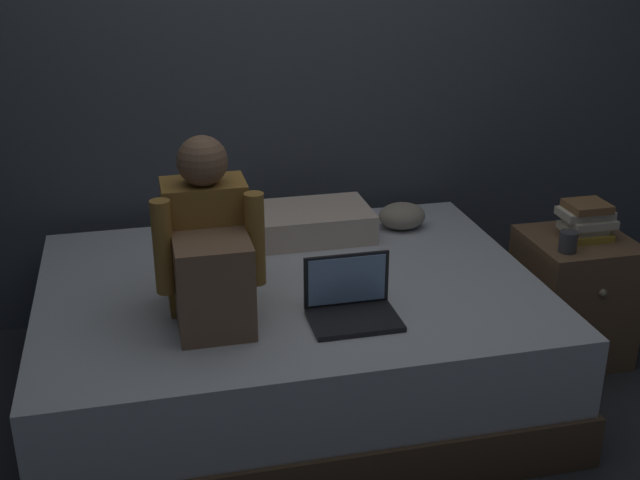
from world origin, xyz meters
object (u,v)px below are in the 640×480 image
object	(u,v)px
person_sitting	(209,251)
mug	(568,242)
clothes_pile	(402,217)
pillow	(308,222)
book_stack	(587,220)
nightstand	(572,297)
bed	(290,339)
laptop	(351,303)

from	to	relation	value
person_sitting	mug	size ratio (longest dim) A/B	7.28
mug	clothes_pile	distance (m)	0.76
pillow	book_stack	distance (m)	1.22
nightstand	mug	world-z (taller)	mug
book_stack	clothes_pile	size ratio (longest dim) A/B	1.03
person_sitting	book_stack	distance (m)	1.67
nightstand	clothes_pile	size ratio (longest dim) A/B	2.61
clothes_pile	nightstand	bearing A→B (deg)	-31.54
pillow	clothes_pile	bearing A→B (deg)	-0.18
bed	nightstand	distance (m)	1.30
nightstand	book_stack	bearing A→B (deg)	4.27
bed	clothes_pile	bearing A→B (deg)	35.61
clothes_pile	book_stack	bearing A→B (deg)	-30.65
pillow	mug	distance (m)	1.13
person_sitting	pillow	bearing A→B (deg)	52.35
laptop	mug	world-z (taller)	laptop
pillow	clothes_pile	xyz separation A→B (m)	(0.45, -0.00, -0.01)
bed	mug	distance (m)	1.23
person_sitting	book_stack	size ratio (longest dim) A/B	2.93
mug	clothes_pile	world-z (taller)	mug
bed	laptop	xyz separation A→B (m)	(0.16, -0.35, 0.32)
bed	person_sitting	bearing A→B (deg)	-147.89
laptop	pillow	world-z (taller)	laptop
nightstand	clothes_pile	distance (m)	0.84
nightstand	pillow	bearing A→B (deg)	159.71
person_sitting	clothes_pile	size ratio (longest dim) A/B	3.01
bed	pillow	xyz separation A→B (m)	(0.18, 0.45, 0.33)
person_sitting	book_stack	world-z (taller)	person_sitting
nightstand	person_sitting	world-z (taller)	person_sitting
person_sitting	pillow	size ratio (longest dim) A/B	1.17
clothes_pile	mug	bearing A→B (deg)	-44.45
person_sitting	pillow	world-z (taller)	person_sitting
bed	laptop	bearing A→B (deg)	-65.67
bed	mug	world-z (taller)	mug
bed	clothes_pile	distance (m)	0.83
laptop	clothes_pile	xyz separation A→B (m)	(0.47, 0.80, -0.00)
nightstand	pillow	distance (m)	1.23
bed	laptop	size ratio (longest dim) A/B	6.25
nightstand	book_stack	xyz separation A→B (m)	(0.02, 0.00, 0.37)
nightstand	book_stack	distance (m)	0.37
person_sitting	book_stack	xyz separation A→B (m)	(1.65, 0.24, -0.12)
bed	book_stack	world-z (taller)	book_stack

